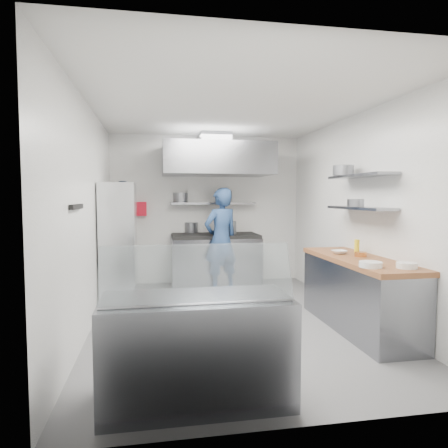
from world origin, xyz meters
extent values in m
plane|color=#5D5D60|center=(0.00, 0.00, 0.00)|extent=(5.00, 5.00, 0.00)
plane|color=silver|center=(0.00, 0.00, 2.80)|extent=(5.00, 5.00, 0.00)
cube|color=white|center=(0.00, 2.50, 1.40)|extent=(3.60, 2.80, 0.02)
cube|color=white|center=(0.00, -2.50, 1.40)|extent=(3.60, 2.80, 0.02)
cube|color=white|center=(-1.80, 0.00, 1.40)|extent=(2.80, 5.00, 0.02)
cube|color=white|center=(1.80, 0.00, 1.40)|extent=(2.80, 5.00, 0.02)
cube|color=gray|center=(0.10, 2.10, 0.45)|extent=(1.60, 0.80, 0.90)
cube|color=black|center=(0.10, 2.10, 0.93)|extent=(1.57, 0.78, 0.06)
cylinder|color=slate|center=(-0.30, 2.48, 1.06)|extent=(0.25, 0.25, 0.20)
cylinder|color=slate|center=(0.32, 2.01, 1.08)|extent=(0.30, 0.30, 0.24)
cube|color=gray|center=(0.10, 2.34, 1.52)|extent=(1.60, 0.30, 0.04)
cylinder|color=slate|center=(-0.51, 2.52, 1.63)|extent=(0.29, 0.29, 0.18)
cylinder|color=slate|center=(0.29, 2.30, 1.65)|extent=(0.32, 0.32, 0.22)
cube|color=gray|center=(0.10, 1.93, 2.30)|extent=(1.90, 1.15, 0.55)
cube|color=slate|center=(0.10, 2.15, 2.68)|extent=(0.55, 0.55, 0.24)
cube|color=red|center=(-1.25, 2.44, 1.42)|extent=(0.22, 0.10, 0.26)
imported|color=navy|center=(0.13, 1.66, 0.90)|extent=(0.78, 0.66, 1.80)
cube|color=silver|center=(-1.53, 1.04, 0.93)|extent=(0.50, 0.90, 1.85)
cube|color=white|center=(-1.53, 0.97, 0.80)|extent=(0.17, 0.21, 0.19)
cube|color=yellow|center=(-1.53, 1.49, 1.30)|extent=(0.15, 0.19, 0.17)
cylinder|color=black|center=(-1.48, 1.27, 1.80)|extent=(0.12, 0.12, 0.18)
cube|color=black|center=(-1.78, -0.90, 1.55)|extent=(0.04, 0.55, 0.05)
cube|color=gray|center=(1.48, -0.60, 0.42)|extent=(0.62, 2.00, 0.84)
cube|color=brown|center=(1.48, -0.60, 0.87)|extent=(0.65, 2.04, 0.06)
cylinder|color=white|center=(1.60, -1.37, 0.93)|extent=(0.21, 0.21, 0.06)
cylinder|color=white|center=(1.26, -1.25, 0.93)|extent=(0.24, 0.24, 0.06)
cylinder|color=#C87938|center=(1.54, -0.53, 0.93)|extent=(0.15, 0.15, 0.06)
cylinder|color=yellow|center=(1.65, -0.23, 0.99)|extent=(0.07, 0.07, 0.18)
imported|color=white|center=(1.38, -0.26, 0.92)|extent=(0.21, 0.21, 0.05)
cube|color=gray|center=(1.64, -0.30, 1.50)|extent=(0.30, 1.30, 0.04)
cube|color=gray|center=(1.64, -0.30, 1.92)|extent=(0.30, 1.30, 0.04)
cylinder|color=slate|center=(1.52, -0.41, 1.57)|extent=(0.21, 0.21, 0.10)
cylinder|color=slate|center=(1.58, 0.05, 2.01)|extent=(0.28, 0.28, 0.14)
cube|color=gray|center=(-0.68, -2.00, 0.42)|extent=(1.50, 0.70, 0.85)
cube|color=silver|center=(-0.68, -2.12, 1.07)|extent=(1.47, 0.19, 0.42)
camera|label=1|loc=(-1.01, -5.12, 1.66)|focal=32.00mm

